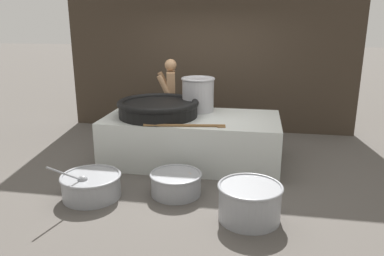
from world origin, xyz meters
The scene contains 10 objects.
ground_plane centered at (0.00, 0.00, 0.00)m, with size 60.00×60.00×0.00m, color #56514C.
back_wall centered at (0.00, 2.07, 2.13)m, with size 6.02×0.24×4.27m, color #382D23.
hearth_platform centered at (0.00, 0.00, 0.38)m, with size 2.80×1.42×0.77m.
giant_wok_near centered at (-0.54, -0.06, 0.91)m, with size 1.32×1.32×0.27m.
stock_pot centered at (0.03, 0.41, 1.07)m, with size 0.57×0.57×0.58m.
stirring_paddle centered at (0.05, -0.60, 0.79)m, with size 1.20×0.24×0.04m.
cook centered at (-0.58, 0.98, 0.86)m, with size 0.44×0.63×1.59m.
prep_bowl_vegetables centered at (-1.09, -1.54, 0.18)m, with size 0.80×0.99×0.65m.
prep_bowl_meat centered at (0.00, -1.25, 0.17)m, with size 0.71×0.71×0.30m.
prep_bowl_extra centered at (0.99, -1.76, 0.24)m, with size 0.76×0.76×0.44m.
Camera 1 is at (1.01, -5.78, 2.26)m, focal length 35.00 mm.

